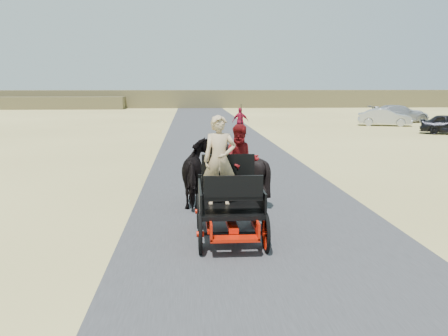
{
  "coord_description": "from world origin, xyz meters",
  "views": [
    {
      "loc": [
        -1.56,
        -9.14,
        3.11
      ],
      "look_at": [
        -0.75,
        2.31,
        1.2
      ],
      "focal_mm": 40.0,
      "sensor_mm": 36.0,
      "label": 1
    }
  ],
  "objects": [
    {
      "name": "ground",
      "position": [
        0.0,
        0.0,
        0.0
      ],
      "size": [
        140.0,
        140.0,
        0.0
      ],
      "primitive_type": "plane",
      "color": "tan"
    },
    {
      "name": "ridge_far",
      "position": [
        0.0,
        62.0,
        1.2
      ],
      "size": [
        140.0,
        6.0,
        2.4
      ],
      "primitive_type": "cube",
      "color": "brown",
      "rests_on": "ground"
    },
    {
      "name": "car_d",
      "position": [
        17.79,
        35.64,
        0.64
      ],
      "size": [
        4.69,
        2.3,
        1.28
      ],
      "primitive_type": "imported",
      "rotation": [
        0.0,
        0.0,
        1.53
      ],
      "color": "silver",
      "rests_on": "ground"
    },
    {
      "name": "road",
      "position": [
        0.0,
        0.0,
        0.01
      ],
      "size": [
        6.0,
        140.0,
        0.01
      ],
      "primitive_type": "cube",
      "color": "#38383A",
      "rests_on": "ground"
    },
    {
      "name": "carriage",
      "position": [
        -0.75,
        0.71,
        0.36
      ],
      "size": [
        1.3,
        2.4,
        0.72
      ],
      "primitive_type": null,
      "color": "black",
      "rests_on": "ground"
    },
    {
      "name": "pedestrian",
      "position": [
        1.66,
        21.92,
        0.86
      ],
      "size": [
        1.04,
        0.49,
        1.73
      ],
      "primitive_type": "imported",
      "rotation": [
        0.0,
        0.0,
        3.21
      ],
      "color": "#A8132F",
      "rests_on": "ground"
    },
    {
      "name": "passenger_woman",
      "position": [
        -0.45,
        1.31,
        1.51
      ],
      "size": [
        0.77,
        0.6,
        1.58
      ],
      "primitive_type": "imported",
      "color": "#660C0F",
      "rests_on": "carriage"
    },
    {
      "name": "horse_left",
      "position": [
        -1.3,
        3.71,
        0.85
      ],
      "size": [
        0.91,
        2.01,
        1.7
      ],
      "primitive_type": "imported",
      "rotation": [
        0.0,
        0.0,
        3.14
      ],
      "color": "black",
      "rests_on": "ground"
    },
    {
      "name": "horse_right",
      "position": [
        -0.2,
        3.71,
        0.85
      ],
      "size": [
        1.37,
        1.54,
        1.7
      ],
      "primitive_type": "imported",
      "rotation": [
        0.0,
        0.0,
        3.14
      ],
      "color": "black",
      "rests_on": "ground"
    },
    {
      "name": "car_b",
      "position": [
        13.53,
        28.43,
        0.66
      ],
      "size": [
        4.24,
        2.57,
        1.32
      ],
      "primitive_type": "imported",
      "rotation": [
        0.0,
        0.0,
        1.26
      ],
      "color": "#B2B2B7",
      "rests_on": "ground"
    },
    {
      "name": "driver_man",
      "position": [
        -0.95,
        0.76,
        1.62
      ],
      "size": [
        0.66,
        0.43,
        1.8
      ],
      "primitive_type": "imported",
      "color": "tan",
      "rests_on": "carriage"
    },
    {
      "name": "car_c",
      "position": [
        16.17,
        31.91,
        0.72
      ],
      "size": [
        5.04,
        2.15,
        1.45
      ],
      "primitive_type": "imported",
      "rotation": [
        0.0,
        0.0,
        1.6
      ],
      "color": "#B2B2B7",
      "rests_on": "ground"
    }
  ]
}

